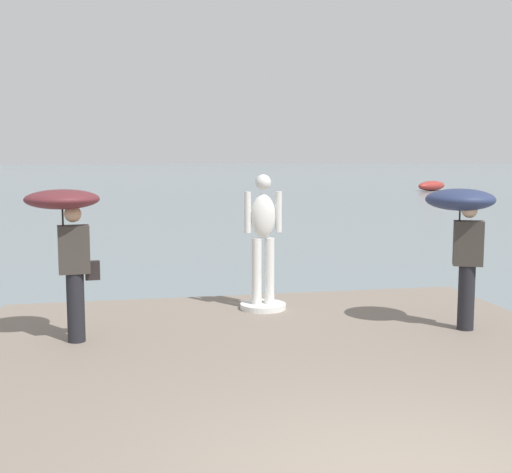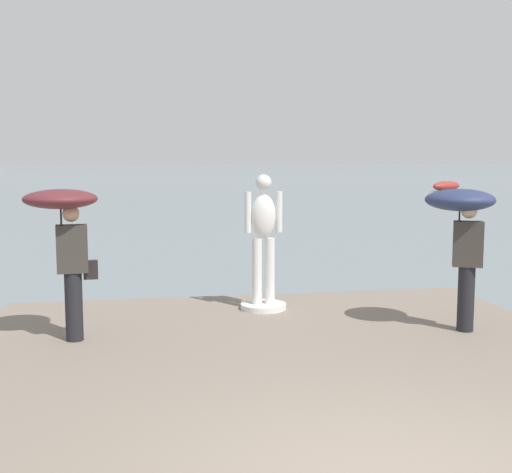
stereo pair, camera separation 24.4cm
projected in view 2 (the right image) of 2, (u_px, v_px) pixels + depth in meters
The scene contains 6 objects.
ground_plane at pixel (166, 199), 43.71m from camera, with size 400.00×400.00×0.00m, color slate.
pier at pixel (321, 418), 6.46m from camera, with size 7.63×9.87×0.40m, color slate.
statue_white_figure at pixel (263, 248), 10.12m from camera, with size 0.70×0.70×2.07m.
onlooker_left at pixel (65, 224), 8.30m from camera, with size 1.00×1.00×1.93m.
onlooker_right at pixel (462, 219), 8.81m from camera, with size 1.21×1.21×1.91m.
boat_mid at pixel (446, 186), 53.68m from camera, with size 3.54×2.77×0.79m.
Camera 2 is at (-1.69, -4.06, 2.73)m, focal length 46.62 mm.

